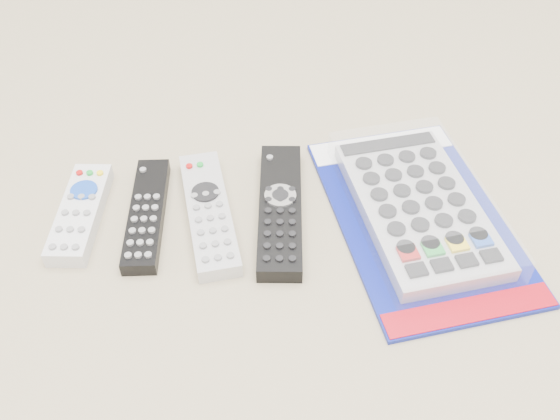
{
  "coord_description": "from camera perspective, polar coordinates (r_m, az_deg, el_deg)",
  "views": [
    {
      "loc": [
        -0.04,
        -0.52,
        0.58
      ],
      "look_at": [
        0.05,
        0.03,
        0.01
      ],
      "focal_mm": 40.0,
      "sensor_mm": 36.0,
      "label": 1
    }
  ],
  "objects": [
    {
      "name": "remote_silver_dvd",
      "position": [
        0.8,
        -6.53,
        -0.21
      ],
      "size": [
        0.07,
        0.21,
        0.02
      ],
      "rotation": [
        0.0,
        0.0,
        0.06
      ],
      "color": "#B8B8BC",
      "rests_on": "ground"
    },
    {
      "name": "remote_slim_black",
      "position": [
        0.81,
        -12.09,
        -0.36
      ],
      "size": [
        0.06,
        0.19,
        0.02
      ],
      "rotation": [
        0.0,
        0.0,
        -0.11
      ],
      "color": "black",
      "rests_on": "ground"
    },
    {
      "name": "remote_small_grey",
      "position": [
        0.84,
        -17.81,
        -0.23
      ],
      "size": [
        0.08,
        0.17,
        0.03
      ],
      "rotation": [
        0.0,
        0.0,
        -0.17
      ],
      "color": "silver",
      "rests_on": "ground"
    },
    {
      "name": "remote_large_black",
      "position": [
        0.8,
        0.02,
        0.11
      ],
      "size": [
        0.09,
        0.23,
        0.02
      ],
      "rotation": [
        0.0,
        0.0,
        -0.16
      ],
      "color": "black",
      "rests_on": "ground"
    },
    {
      "name": "jumbo_remote_packaged",
      "position": [
        0.81,
        12.58,
        0.39
      ],
      "size": [
        0.23,
        0.35,
        0.05
      ],
      "rotation": [
        0.0,
        0.0,
        0.08
      ],
      "color": "navy",
      "rests_on": "ground"
    }
  ]
}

